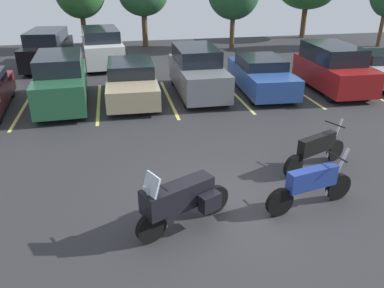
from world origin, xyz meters
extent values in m
cube|color=#2D2D30|center=(0.00, 0.00, -0.05)|extent=(44.00, 44.00, 0.10)
cylinder|color=black|center=(-1.84, -0.87, 0.33)|extent=(0.64, 0.39, 0.66)
cylinder|color=black|center=(-0.37, -0.16, 0.33)|extent=(0.64, 0.39, 0.66)
cube|color=black|center=(-1.11, -0.52, 0.78)|extent=(1.28, 0.90, 0.55)
cylinder|color=#B2B2B7|center=(-1.73, -0.82, 0.74)|extent=(0.49, 0.28, 1.13)
cylinder|color=black|center=(-1.66, -0.78, 1.24)|extent=(0.30, 0.57, 0.04)
cube|color=black|center=(-1.75, -0.83, 0.84)|extent=(0.61, 0.63, 0.49)
cube|color=#B2C1CC|center=(-1.80, -0.85, 1.28)|extent=(0.34, 0.47, 0.39)
cube|color=black|center=(-0.63, -0.67, 0.63)|extent=(0.50, 0.41, 0.36)
cube|color=black|center=(-0.93, -0.05, 0.63)|extent=(0.50, 0.41, 0.36)
cylinder|color=black|center=(3.53, 1.65, 0.30)|extent=(0.60, 0.35, 0.60)
cylinder|color=black|center=(1.98, 0.98, 0.30)|extent=(0.60, 0.35, 0.60)
cube|color=black|center=(2.76, 1.32, 0.71)|extent=(1.25, 0.71, 0.47)
cylinder|color=#B2B2B7|center=(3.42, 1.60, 0.70)|extent=(0.48, 0.26, 1.08)
cylinder|color=black|center=(3.35, 1.57, 1.13)|extent=(0.28, 0.58, 0.04)
cylinder|color=black|center=(2.55, -0.19, 0.32)|extent=(0.66, 0.25, 0.65)
cylinder|color=black|center=(0.97, -0.53, 0.32)|extent=(0.66, 0.25, 0.65)
cube|color=navy|center=(1.76, -0.36, 0.74)|extent=(1.24, 0.51, 0.47)
cylinder|color=#B2B2B7|center=(2.44, -0.22, 0.74)|extent=(0.51, 0.18, 1.12)
cylinder|color=black|center=(2.36, -0.23, 1.15)|extent=(0.17, 0.61, 0.04)
cube|color=#EAE066|center=(-5.89, 8.09, 0.00)|extent=(0.12, 5.08, 0.01)
cube|color=#EAE066|center=(-3.05, 8.09, 0.00)|extent=(0.12, 5.08, 0.01)
cube|color=#EAE066|center=(-0.21, 8.09, 0.00)|extent=(0.12, 5.08, 0.01)
cube|color=#EAE066|center=(2.62, 8.09, 0.00)|extent=(0.12, 5.08, 0.01)
cube|color=#EAE066|center=(5.46, 8.09, 0.00)|extent=(0.12, 5.08, 0.01)
cube|color=#EAE066|center=(8.30, 8.09, 0.00)|extent=(0.12, 5.08, 0.01)
cylinder|color=black|center=(-6.63, 9.55, 0.31)|extent=(0.26, 0.63, 0.61)
cube|color=#235638|center=(-4.36, 8.05, 0.78)|extent=(1.99, 4.68, 1.10)
cube|color=black|center=(-4.37, 8.28, 1.64)|extent=(1.77, 2.83, 0.62)
cylinder|color=black|center=(-3.52, 6.52, 0.36)|extent=(0.25, 0.72, 0.71)
cylinder|color=black|center=(-5.05, 6.45, 0.36)|extent=(0.25, 0.72, 0.71)
cylinder|color=black|center=(-3.66, 9.64, 0.36)|extent=(0.25, 0.72, 0.71)
cylinder|color=black|center=(-5.19, 9.57, 0.36)|extent=(0.25, 0.72, 0.71)
cube|color=tan|center=(-1.69, 8.19, 0.61)|extent=(2.04, 4.62, 0.77)
cube|color=black|center=(-1.68, 8.58, 1.25)|extent=(1.83, 2.40, 0.51)
cylinder|color=black|center=(-0.90, 6.62, 0.35)|extent=(0.24, 0.70, 0.70)
cylinder|color=black|center=(-2.57, 6.66, 0.35)|extent=(0.24, 0.70, 0.70)
cylinder|color=black|center=(-0.82, 9.73, 0.35)|extent=(0.24, 0.70, 0.70)
cylinder|color=black|center=(-2.49, 9.77, 0.35)|extent=(0.24, 0.70, 0.70)
cube|color=slate|center=(1.07, 8.40, 0.76)|extent=(1.78, 4.61, 1.05)
cube|color=black|center=(1.07, 8.81, 1.61)|extent=(1.64, 2.74, 0.65)
cylinder|color=black|center=(1.83, 6.83, 0.36)|extent=(0.22, 0.72, 0.72)
cylinder|color=black|center=(0.31, 6.83, 0.36)|extent=(0.22, 0.72, 0.72)
cylinder|color=black|center=(1.83, 9.96, 0.36)|extent=(0.22, 0.72, 0.72)
cylinder|color=black|center=(0.31, 9.96, 0.36)|extent=(0.22, 0.72, 0.72)
cube|color=#2D519E|center=(3.82, 8.24, 0.64)|extent=(2.10, 4.71, 0.83)
cube|color=black|center=(3.83, 8.43, 1.26)|extent=(1.83, 2.30, 0.41)
cylinder|color=black|center=(4.55, 6.64, 0.34)|extent=(0.25, 0.69, 0.68)
cylinder|color=black|center=(2.94, 6.72, 0.34)|extent=(0.25, 0.69, 0.68)
cylinder|color=black|center=(4.71, 9.77, 0.34)|extent=(0.25, 0.69, 0.68)
cylinder|color=black|center=(3.10, 9.85, 0.34)|extent=(0.25, 0.69, 0.68)
cube|color=maroon|center=(6.95, 7.84, 0.72)|extent=(2.01, 4.37, 1.00)
cube|color=black|center=(6.96, 8.15, 1.57)|extent=(1.81, 2.96, 0.69)
cylinder|color=black|center=(7.72, 6.35, 0.34)|extent=(0.24, 0.69, 0.68)
cylinder|color=black|center=(6.10, 6.40, 0.34)|extent=(0.24, 0.69, 0.68)
cylinder|color=black|center=(7.80, 9.28, 0.34)|extent=(0.24, 0.69, 0.68)
cylinder|color=black|center=(6.19, 9.33, 0.34)|extent=(0.24, 0.69, 0.68)
cube|color=#B7B7BC|center=(9.79, 8.40, 0.58)|extent=(2.28, 4.52, 0.73)
cube|color=black|center=(9.82, 8.82, 1.15)|extent=(1.93, 2.00, 0.42)
cylinder|color=black|center=(8.83, 6.98, 0.33)|extent=(0.27, 0.67, 0.65)
cylinder|color=black|center=(10.74, 9.82, 0.33)|extent=(0.27, 0.67, 0.65)
cylinder|color=black|center=(9.07, 9.95, 0.33)|extent=(0.27, 0.67, 0.65)
cube|color=black|center=(-5.74, 14.77, 0.76)|extent=(2.27, 4.99, 1.11)
cube|color=black|center=(-5.73, 14.90, 1.62)|extent=(1.95, 3.16, 0.61)
cylinder|color=black|center=(-5.13, 13.05, 0.32)|extent=(0.28, 0.66, 0.64)
cylinder|color=black|center=(-6.68, 13.21, 0.32)|extent=(0.28, 0.66, 0.64)
cylinder|color=black|center=(-4.81, 16.33, 0.32)|extent=(0.28, 0.66, 0.64)
cylinder|color=black|center=(-6.36, 16.48, 0.32)|extent=(0.28, 0.66, 0.64)
cube|color=white|center=(-2.91, 14.58, 0.80)|extent=(2.35, 4.69, 1.14)
cube|color=black|center=(-2.92, 14.73, 1.66)|extent=(2.06, 3.21, 0.59)
cylinder|color=black|center=(-1.93, 13.13, 0.35)|extent=(0.28, 0.71, 0.69)
cylinder|color=black|center=(-3.60, 12.97, 0.35)|extent=(0.28, 0.71, 0.69)
cylinder|color=black|center=(-2.21, 16.20, 0.35)|extent=(0.28, 0.71, 0.69)
cylinder|color=black|center=(-3.88, 16.04, 0.35)|extent=(0.28, 0.71, 0.69)
cylinder|color=#4C3823|center=(-4.05, 19.24, 0.98)|extent=(0.31, 0.31, 1.96)
cylinder|color=#4C3823|center=(11.95, 21.00, 1.02)|extent=(0.38, 0.38, 2.04)
cylinder|color=#4C3823|center=(5.37, 17.78, 0.92)|extent=(0.30, 0.30, 1.84)
cylinder|color=#4C3823|center=(-0.13, 19.80, 0.98)|extent=(0.36, 0.36, 1.96)
cylinder|color=#4C3823|center=(15.39, 16.60, 0.97)|extent=(0.26, 0.26, 1.95)
camera|label=1|loc=(-2.27, -7.06, 4.96)|focal=36.09mm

